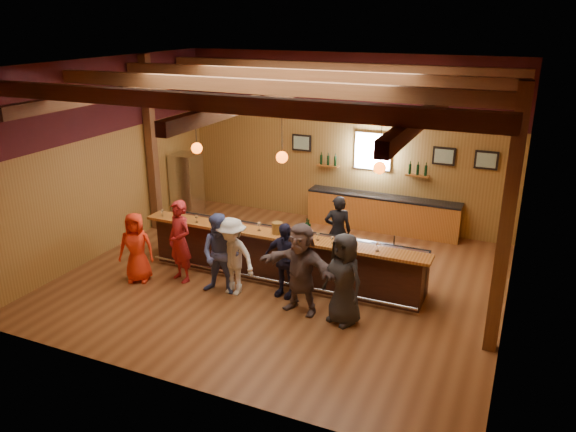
{
  "coord_description": "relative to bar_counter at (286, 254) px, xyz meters",
  "views": [
    {
      "loc": [
        4.53,
        -9.97,
        5.39
      ],
      "look_at": [
        0.0,
        0.3,
        1.35
      ],
      "focal_mm": 35.0,
      "sensor_mm": 36.0,
      "label": 1
    }
  ],
  "objects": [
    {
      "name": "customer_orange",
      "position": [
        -2.82,
        -1.44,
        0.24
      ],
      "size": [
        0.87,
        0.72,
        1.52
      ],
      "primitive_type": "imported",
      "rotation": [
        0.0,
        0.0,
        0.36
      ],
      "color": "red",
      "rests_on": "ground"
    },
    {
      "name": "wine_shelves",
      "position": [
        0.78,
        3.73,
        1.1
      ],
      "size": [
        3.0,
        0.18,
        0.3
      ],
      "color": "#904E1A",
      "rests_on": "room"
    },
    {
      "name": "customer_redvest",
      "position": [
        -1.98,
        -1.05,
        0.37
      ],
      "size": [
        0.76,
        0.63,
        1.78
      ],
      "primitive_type": "imported",
      "rotation": [
        0.0,
        0.0,
        -0.36
      ],
      "color": "maroon",
      "rests_on": "ground"
    },
    {
      "name": "bottle_b",
      "position": [
        0.62,
        -0.25,
        0.74
      ],
      "size": [
        0.08,
        0.08,
        0.38
      ],
      "color": "black",
      "rests_on": "bar_counter"
    },
    {
      "name": "customer_dark",
      "position": [
        1.74,
        -1.32,
        0.35
      ],
      "size": [
        1.01,
        0.86,
        1.75
      ],
      "primitive_type": "imported",
      "rotation": [
        0.0,
        0.0,
        -0.43
      ],
      "color": "#27272A",
      "rests_on": "ground"
    },
    {
      "name": "customer_denim",
      "position": [
        -0.89,
        -1.21,
        0.33
      ],
      "size": [
        0.9,
        0.74,
        1.7
      ],
      "primitive_type": "imported",
      "rotation": [
        0.0,
        0.0,
        0.12
      ],
      "color": "#4A5694",
      "rests_on": "ground"
    },
    {
      "name": "customer_white",
      "position": [
        -0.68,
        -1.14,
        0.29
      ],
      "size": [
        1.13,
        0.75,
        1.63
      ],
      "primitive_type": "imported",
      "rotation": [
        0.0,
        0.0,
        -0.14
      ],
      "color": "silver",
      "rests_on": "ground"
    },
    {
      "name": "pendant_lights",
      "position": [
        -0.02,
        -0.15,
        2.19
      ],
      "size": [
        4.24,
        0.24,
        1.37
      ],
      "color": "black",
      "rests_on": "room"
    },
    {
      "name": "customer_navy",
      "position": [
        0.33,
        -0.8,
        0.26
      ],
      "size": [
        0.95,
        0.48,
        1.57
      ],
      "primitive_type": "imported",
      "rotation": [
        0.0,
        0.0,
        -0.11
      ],
      "color": "#1C1C39",
      "rests_on": "ground"
    },
    {
      "name": "bottle_a",
      "position": [
        0.55,
        -0.17,
        0.73
      ],
      "size": [
        0.08,
        0.08,
        0.37
      ],
      "color": "black",
      "rests_on": "bar_counter"
    },
    {
      "name": "bartender",
      "position": [
        0.82,
        1.01,
        0.31
      ],
      "size": [
        0.7,
        0.57,
        1.65
      ],
      "primitive_type": "imported",
      "rotation": [
        0.0,
        0.0,
        3.48
      ],
      "color": "black",
      "rests_on": "ground"
    },
    {
      "name": "bar_counter",
      "position": [
        0.0,
        0.0,
        0.0
      ],
      "size": [
        6.3,
        1.07,
        1.11
      ],
      "color": "black",
      "rests_on": "ground"
    },
    {
      "name": "glass_c",
      "position": [
        -1.44,
        -0.29,
        0.7
      ],
      "size": [
        0.07,
        0.07,
        0.16
      ],
      "color": "silver",
      "rests_on": "bar_counter"
    },
    {
      "name": "glass_f",
      "position": [
        0.84,
        -0.31,
        0.71
      ],
      "size": [
        0.08,
        0.08,
        0.17
      ],
      "color": "silver",
      "rests_on": "bar_counter"
    },
    {
      "name": "glass_g",
      "position": [
        1.17,
        -0.37,
        0.7
      ],
      "size": [
        0.07,
        0.07,
        0.16
      ],
      "color": "silver",
      "rests_on": "bar_counter"
    },
    {
      "name": "ice_bucket",
      "position": [
        -0.06,
        -0.31,
        0.71
      ],
      "size": [
        0.22,
        0.22,
        0.24
      ],
      "primitive_type": "cylinder",
      "color": "brown",
      "rests_on": "bar_counter"
    },
    {
      "name": "stainless_fridge",
      "position": [
        -4.12,
        2.45,
        0.38
      ],
      "size": [
        0.7,
        0.7,
        1.8
      ],
      "primitive_type": "cube",
      "color": "silver",
      "rests_on": "ground"
    },
    {
      "name": "glass_e",
      "position": [
        -0.47,
        -0.31,
        0.73
      ],
      "size": [
        0.09,
        0.09,
        0.2
      ],
      "color": "silver",
      "rests_on": "bar_counter"
    },
    {
      "name": "framed_pictures",
      "position": [
        1.65,
        3.79,
        1.58
      ],
      "size": [
        5.35,
        0.05,
        0.45
      ],
      "color": "black",
      "rests_on": "room"
    },
    {
      "name": "customer_brown",
      "position": [
        0.87,
        -1.26,
        0.38
      ],
      "size": [
        1.73,
        0.8,
        1.79
      ],
      "primitive_type": "imported",
      "rotation": [
        0.0,
        0.0,
        -0.17
      ],
      "color": "#5D4B4A",
      "rests_on": "ground"
    },
    {
      "name": "glass_a",
      "position": [
        -2.87,
        -0.39,
        0.71
      ],
      "size": [
        0.08,
        0.08,
        0.18
      ],
      "color": "silver",
      "rests_on": "bar_counter"
    },
    {
      "name": "glass_h",
      "position": [
        2.09,
        -0.37,
        0.73
      ],
      "size": [
        0.09,
        0.09,
        0.19
      ],
      "color": "silver",
      "rests_on": "bar_counter"
    },
    {
      "name": "back_bar_cabinet",
      "position": [
        1.18,
        3.57,
        -0.05
      ],
      "size": [
        4.0,
        0.52,
        0.95
      ],
      "color": "#904E1A",
      "rests_on": "ground"
    },
    {
      "name": "room",
      "position": [
        -0.02,
        -0.09,
        2.69
      ],
      "size": [
        9.04,
        9.0,
        4.52
      ],
      "color": "brown",
      "rests_on": "ground"
    },
    {
      "name": "window",
      "position": [
        0.78,
        3.8,
        1.53
      ],
      "size": [
        0.95,
        0.09,
        0.95
      ],
      "color": "silver",
      "rests_on": "room"
    },
    {
      "name": "glass_b",
      "position": [
        -1.96,
        -0.41,
        0.7
      ],
      "size": [
        0.07,
        0.07,
        0.16
      ],
      "color": "silver",
      "rests_on": "bar_counter"
    },
    {
      "name": "glass_d",
      "position": [
        -1.24,
        -0.38,
        0.7
      ],
      "size": [
        0.07,
        0.07,
        0.16
      ],
      "color": "silver",
      "rests_on": "bar_counter"
    }
  ]
}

